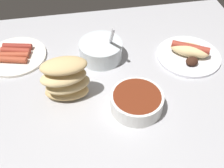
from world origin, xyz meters
TOP-DOWN VIEW (x-y plane):
  - ground_plane at (0.00, 0.00)cm, footprint 120.00×90.00cm
  - bowl_chili at (7.98, -11.13)cm, footprint 15.66×15.66cm
  - bread_stack at (-11.83, -2.85)cm, footprint 15.29×9.59cm
  - plate_hotdog_assembled at (32.03, 8.08)cm, footprint 22.72×22.72cm
  - bowl_coleslaw at (1.14, 13.68)cm, footprint 15.16×15.16cm
  - plate_sausages at (-29.00, 19.26)cm, footprint 21.72×21.72cm

SIDE VIEW (x-z plane):
  - ground_plane at x=0.00cm, z-range -3.00..0.00cm
  - plate_sausages at x=-29.00cm, z-range -0.62..2.59cm
  - plate_hotdog_assembled at x=32.03cm, z-range -0.95..4.66cm
  - bowl_chili at x=7.98cm, z-range 0.25..5.57cm
  - bowl_coleslaw at x=1.14cm, z-range -4.56..11.68cm
  - bread_stack at x=-11.83cm, z-range 0.00..14.40cm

